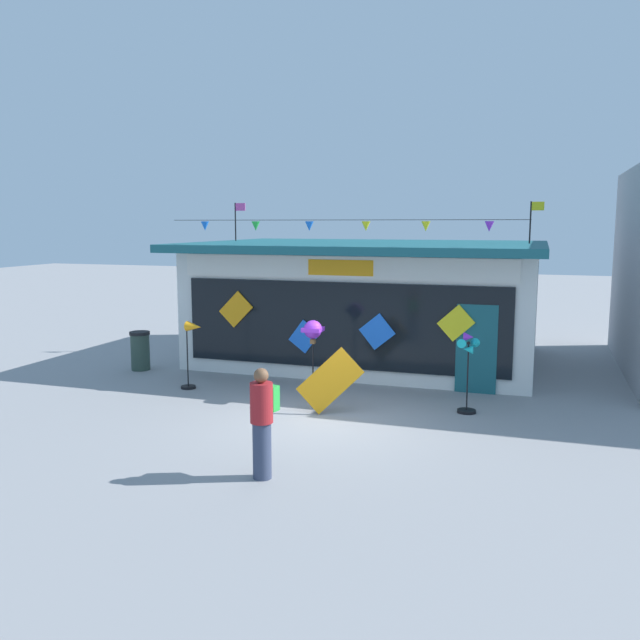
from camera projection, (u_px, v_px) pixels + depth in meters
The scene contains 8 objects.
ground_plane at pixel (326, 420), 12.87m from camera, with size 80.00×80.00×0.00m, color gray.
kite_shop_building at pixel (371, 300), 18.43m from camera, with size 9.17×6.83×4.37m.
wind_spinner_far_left at pixel (192, 342), 15.10m from camera, with size 0.56×0.34×1.57m.
wind_spinner_left at pixel (313, 335), 14.11m from camera, with size 0.40×0.40×1.73m.
wind_spinner_center_left at pixel (468, 361), 13.16m from camera, with size 0.43×0.38×1.64m.
person_near_camera at pixel (262, 420), 9.81m from camera, with size 0.37×0.47×1.68m.
trash_bin at pixel (140, 350), 17.18m from camera, with size 0.52×0.52×1.00m.
display_kite_on_ground at pixel (330, 381), 13.21m from camera, with size 0.68×0.03×1.24m, color orange.
Camera 1 is at (3.81, -11.85, 3.78)m, focal length 37.26 mm.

